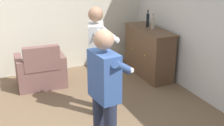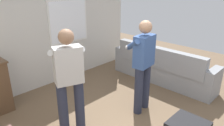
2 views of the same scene
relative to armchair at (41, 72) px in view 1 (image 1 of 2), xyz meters
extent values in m
cube|color=beige|center=(1.87, 2.50, 1.11)|extent=(5.20, 0.12, 2.80)
cube|color=beige|center=(-0.79, -0.16, 1.11)|extent=(0.12, 5.20, 2.80)
cube|color=brown|center=(-0.04, 0.00, -0.09)|extent=(0.67, 0.67, 0.40)
cube|color=brown|center=(0.22, -0.01, 0.34)|extent=(0.17, 0.65, 0.45)
cube|color=brown|center=(-0.05, -0.38, 0.01)|extent=(0.64, 0.15, 0.60)
cube|color=brown|center=(-0.02, 0.38, 0.01)|extent=(0.64, 0.15, 0.60)
cube|color=brown|center=(0.30, 2.14, 0.18)|extent=(1.28, 0.44, 0.95)
cube|color=brown|center=(0.30, 2.14, 0.67)|extent=(1.32, 0.48, 0.03)
sphere|color=#B79338|center=(0.04, 1.90, 0.23)|extent=(0.04, 0.04, 0.04)
sphere|color=#B79338|center=(0.55, 1.90, 0.23)|extent=(0.04, 0.04, 0.04)
cylinder|color=gray|center=(0.35, 2.17, 0.79)|extent=(0.06, 0.06, 0.21)
cylinder|color=gray|center=(0.35, 2.17, 0.94)|extent=(0.02, 0.02, 0.08)
cylinder|color=#262626|center=(0.35, 2.17, 0.99)|extent=(0.02, 0.02, 0.02)
cylinder|color=black|center=(0.14, 2.17, 0.82)|extent=(0.06, 0.06, 0.26)
cylinder|color=black|center=(0.14, 2.17, 0.98)|extent=(0.02, 0.02, 0.07)
cylinder|color=#262626|center=(0.14, 2.17, 1.03)|extent=(0.03, 0.03, 0.02)
cylinder|color=#282D42|center=(1.19, 0.67, 0.15)|extent=(0.15, 0.15, 0.88)
cylinder|color=#282D42|center=(1.43, 0.58, 0.15)|extent=(0.15, 0.15, 0.88)
cube|color=#B7B7B7|center=(1.31, 0.63, 0.87)|extent=(0.45, 0.35, 0.55)
sphere|color=#8C664C|center=(1.31, 0.63, 1.28)|extent=(0.22, 0.22, 0.22)
cylinder|color=#B7B7B7|center=(1.26, 0.82, 0.98)|extent=(0.41, 0.32, 0.29)
cylinder|color=#B7B7B7|center=(1.48, 0.73, 0.98)|extent=(0.20, 0.44, 0.29)
cube|color=white|center=(1.42, 0.92, 0.89)|extent=(0.15, 0.09, 0.04)
cube|color=#385693|center=(2.60, 0.23, 0.87)|extent=(0.42, 0.26, 0.55)
sphere|color=tan|center=(2.60, 0.23, 1.28)|extent=(0.22, 0.22, 0.22)
cylinder|color=#385693|center=(2.47, 0.38, 0.98)|extent=(0.29, 0.42, 0.29)
cylinder|color=#385693|center=(2.69, 0.40, 0.98)|extent=(0.36, 0.38, 0.29)
cube|color=white|center=(2.56, 0.55, 0.89)|extent=(0.15, 0.06, 0.04)
camera|label=1|loc=(5.52, -0.95, 2.18)|focal=50.00mm
camera|label=2|loc=(-0.34, -1.82, 2.01)|focal=35.00mm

